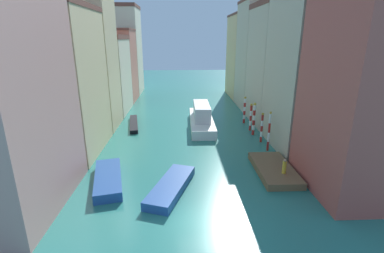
{
  "coord_description": "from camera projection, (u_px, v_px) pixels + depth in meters",
  "views": [
    {
      "loc": [
        -0.95,
        -17.51,
        12.87
      ],
      "look_at": [
        0.6,
        18.27,
        1.5
      ],
      "focal_mm": 26.18,
      "sensor_mm": 36.0,
      "label": 1
    }
  ],
  "objects": [
    {
      "name": "building_right_1",
      "position": [
        308.0,
        61.0,
        32.11
      ],
      "size": [
        7.05,
        10.78,
        20.65
      ],
      "color": "#BCB299",
      "rests_on": "ground"
    },
    {
      "name": "building_right_3",
      "position": [
        259.0,
        56.0,
        52.06
      ],
      "size": [
        7.05,
        9.79,
        19.41
      ],
      "color": "#BCB299",
      "rests_on": "ground"
    },
    {
      "name": "building_left_5",
      "position": [
        125.0,
        50.0,
        66.28
      ],
      "size": [
        7.05,
        9.46,
        20.03
      ],
      "color": "beige",
      "rests_on": "ground"
    },
    {
      "name": "building_right_4",
      "position": [
        246.0,
        56.0,
        62.53
      ],
      "size": [
        7.05,
        11.81,
        17.81
      ],
      "color": "#DBB77A",
      "rests_on": "ground"
    },
    {
      "name": "mooring_pole_0",
      "position": [
        269.0,
        131.0,
        32.74
      ],
      "size": [
        0.28,
        0.28,
        4.81
      ],
      "color": "red",
      "rests_on": "ground"
    },
    {
      "name": "building_left_3",
      "position": [
        107.0,
        74.0,
        49.39
      ],
      "size": [
        7.05,
        10.31,
        13.39
      ],
      "color": "beige",
      "rests_on": "ground"
    },
    {
      "name": "building_left_2",
      "position": [
        88.0,
        49.0,
        39.16
      ],
      "size": [
        7.05,
        7.39,
        22.72
      ],
      "color": "beige",
      "rests_on": "ground"
    },
    {
      "name": "vaporetto_white",
      "position": [
        202.0,
        118.0,
        42.32
      ],
      "size": [
        3.48,
        12.89,
        3.46
      ],
      "color": "white",
      "rests_on": "ground"
    },
    {
      "name": "building_left_4",
      "position": [
        118.0,
        66.0,
        58.2
      ],
      "size": [
        7.05,
        8.55,
        14.66
      ],
      "color": "#C6705B",
      "rests_on": "ground"
    },
    {
      "name": "motorboat_1",
      "position": [
        171.0,
        186.0,
        24.6
      ],
      "size": [
        4.5,
        7.62,
        0.78
      ],
      "color": "#234C93",
      "rests_on": "ground"
    },
    {
      "name": "ground_plane",
      "position": [
        186.0,
        124.0,
        43.94
      ],
      "size": [
        154.0,
        154.0,
        0.0
      ],
      "primitive_type": "plane",
      "color": "#28756B"
    },
    {
      "name": "mooring_pole_1",
      "position": [
        262.0,
        127.0,
        35.65
      ],
      "size": [
        0.32,
        0.32,
        3.9
      ],
      "color": "red",
      "rests_on": "ground"
    },
    {
      "name": "building_right_0",
      "position": [
        366.0,
        75.0,
        22.2
      ],
      "size": [
        7.05,
        9.57,
        20.16
      ],
      "color": "#B25147",
      "rests_on": "ground"
    },
    {
      "name": "building_left_1",
      "position": [
        64.0,
        82.0,
        31.13
      ],
      "size": [
        7.05,
        10.92,
        16.35
      ],
      "color": "beige",
      "rests_on": "ground"
    },
    {
      "name": "mooring_pole_3",
      "position": [
        251.0,
        117.0,
        40.19
      ],
      "size": [
        0.35,
        0.35,
        4.0
      ],
      "color": "red",
      "rests_on": "ground"
    },
    {
      "name": "building_right_2",
      "position": [
        277.0,
        65.0,
        42.61
      ],
      "size": [
        7.05,
        10.61,
        17.9
      ],
      "color": "#BCB299",
      "rests_on": "ground"
    },
    {
      "name": "mooring_pole_4",
      "position": [
        245.0,
        109.0,
        43.77
      ],
      "size": [
        0.37,
        0.37,
        4.23
      ],
      "color": "red",
      "rests_on": "ground"
    },
    {
      "name": "mooring_pole_2",
      "position": [
        254.0,
        119.0,
        38.26
      ],
      "size": [
        0.39,
        0.39,
        4.54
      ],
      "color": "red",
      "rests_on": "ground"
    },
    {
      "name": "motorboat_0",
      "position": [
        108.0,
        179.0,
        25.86
      ],
      "size": [
        3.89,
        7.49,
        0.87
      ],
      "color": "#234C93",
      "rests_on": "ground"
    },
    {
      "name": "gondola_black",
      "position": [
        134.0,
        124.0,
        43.0
      ],
      "size": [
        2.49,
        8.54,
        0.55
      ],
      "color": "black",
      "rests_on": "ground"
    },
    {
      "name": "person_on_dock",
      "position": [
        284.0,
        167.0,
        26.21
      ],
      "size": [
        0.36,
        0.36,
        1.44
      ],
      "color": "gold",
      "rests_on": "waterfront_dock"
    },
    {
      "name": "waterfront_dock",
      "position": [
        274.0,
        169.0,
        27.95
      ],
      "size": [
        3.48,
        7.32,
        0.67
      ],
      "color": "brown",
      "rests_on": "ground"
    }
  ]
}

